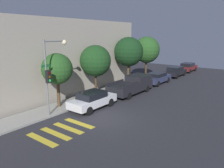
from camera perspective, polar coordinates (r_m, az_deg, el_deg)
ground_plane at (r=15.84m, az=-2.54°, el=-9.20°), size 60.00×60.00×0.00m
sidewalk at (r=18.77m, az=-12.91°, el=-5.72°), size 26.00×2.37×0.14m
building_row at (r=21.70m, az=-21.23°, el=6.02°), size 26.00×6.00×7.37m
crosswalk at (r=14.43m, az=-12.92°, el=-11.82°), size 3.45×2.60×0.00m
traffic_light_pole at (r=16.22m, az=-15.53°, el=4.02°), size 2.30×0.56×5.61m
sedan_near_corner at (r=17.81m, az=-5.08°, el=-4.09°), size 4.24×1.77×1.45m
pickup_truck at (r=22.42m, az=5.32°, el=-0.20°), size 5.64×2.10×1.75m
sedan_middle at (r=27.28m, az=11.64°, el=1.62°), size 4.56×1.87×1.37m
sedan_far_end at (r=32.60m, az=16.19°, el=3.21°), size 4.53×1.85×1.43m
sedan_tail_of_row at (r=37.49m, az=19.15°, el=4.21°), size 4.57×1.81×1.42m
tree_near_corner at (r=17.91m, az=-14.15°, el=3.80°), size 2.48×2.48×4.51m
tree_midblock at (r=21.00m, az=-4.35°, el=6.04°), size 3.00×3.00×4.97m
tree_far_end at (r=25.50m, az=4.35°, el=8.38°), size 3.37×3.37×5.66m
tree_behind_truck at (r=29.17m, az=9.01°, el=8.79°), size 3.43×3.43×5.67m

